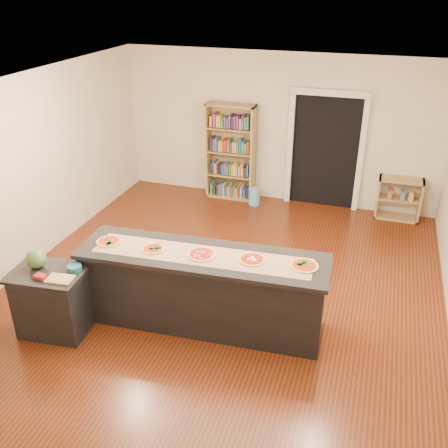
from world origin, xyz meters
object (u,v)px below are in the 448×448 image
(kitchen_island, at_px, (203,289))
(side_counter, at_px, (53,301))
(watermelon, at_px, (36,259))
(low_shelf, at_px, (399,199))
(bookshelf, at_px, (231,152))
(waste_bin, at_px, (254,197))

(kitchen_island, xyz_separation_m, side_counter, (-1.69, -0.72, -0.07))
(side_counter, xyz_separation_m, watermelon, (-0.17, 0.05, 0.54))
(kitchen_island, distance_m, low_shelf, 4.57)
(bookshelf, height_order, waste_bin, bookshelf)
(bookshelf, bearing_deg, waste_bin, -21.34)
(bookshelf, height_order, watermelon, bookshelf)
(bookshelf, height_order, low_shelf, bookshelf)
(kitchen_island, xyz_separation_m, bookshelf, (-0.87, 3.94, 0.42))
(kitchen_island, xyz_separation_m, watermelon, (-1.86, -0.67, 0.47))
(kitchen_island, bearing_deg, bookshelf, 98.71)
(waste_bin, height_order, watermelon, watermelon)
(kitchen_island, xyz_separation_m, waste_bin, (-0.32, 3.72, -0.35))
(waste_bin, bearing_deg, watermelon, -109.38)
(bookshelf, distance_m, watermelon, 4.71)
(kitchen_island, height_order, bookshelf, bookshelf)
(side_counter, height_order, waste_bin, side_counter)
(bookshelf, bearing_deg, kitchen_island, -77.58)
(kitchen_island, bearing_deg, watermelon, -164.00)
(waste_bin, xyz_separation_m, watermelon, (-1.54, -4.39, 0.82))
(low_shelf, distance_m, waste_bin, 2.64)
(side_counter, relative_size, low_shelf, 1.13)
(side_counter, relative_size, bookshelf, 0.47)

